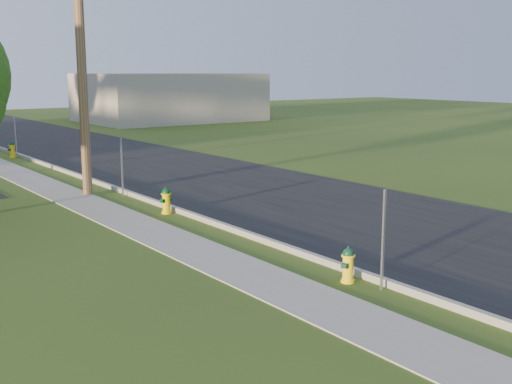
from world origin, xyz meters
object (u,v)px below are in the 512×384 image
utility_pole_mid (81,48)px  hydrant_far (12,150)px  hydrant_near (348,265)px  hydrant_mid (166,201)px

utility_pole_mid → hydrant_far: (0.69, 11.34, -4.54)m
hydrant_near → hydrant_mid: size_ratio=0.92×
hydrant_far → hydrant_mid: bearing=-89.7°
hydrant_near → hydrant_mid: 7.82m
utility_pole_mid → hydrant_far: 12.24m
utility_pole_mid → hydrant_far: size_ratio=11.70×
hydrant_mid → hydrant_far: (-0.07, 15.59, 0.01)m
hydrant_mid → hydrant_far: 15.59m
hydrant_near → hydrant_far: bearing=89.9°
hydrant_near → hydrant_far: 23.41m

